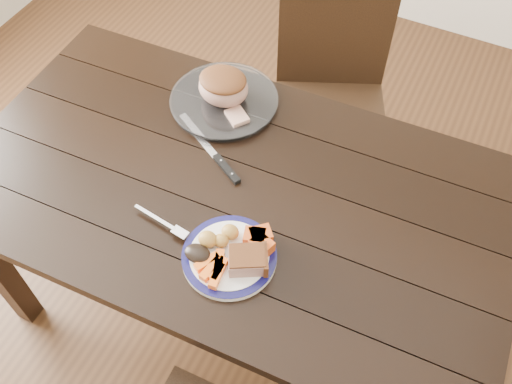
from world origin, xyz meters
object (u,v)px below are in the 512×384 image
at_px(chair_far, 331,89).
at_px(dinner_plate, 229,257).
at_px(serving_platter, 224,102).
at_px(fork, 165,223).
at_px(dining_table, 235,206).
at_px(pork_slice, 247,260).
at_px(roast_joint, 223,88).
at_px(carving_knife, 219,160).

bearing_deg(chair_far, dinner_plate, 70.30).
distance_m(serving_platter, fork, 0.49).
distance_m(dining_table, fork, 0.25).
height_order(dinner_plate, serving_platter, serving_platter).
bearing_deg(pork_slice, fork, 177.18).
xyz_separation_m(serving_platter, roast_joint, (0.00, 0.00, 0.06)).
bearing_deg(serving_platter, dinner_plate, -60.46).
bearing_deg(dining_table, roast_joint, 122.85).
bearing_deg(roast_joint, serving_platter, 0.00).
bearing_deg(pork_slice, carving_knife, 129.90).
xyz_separation_m(dining_table, carving_knife, (-0.08, 0.06, 0.10)).
height_order(pork_slice, fork, pork_slice).
bearing_deg(serving_platter, chair_far, 64.48).
relative_size(dining_table, roast_joint, 10.20).
relative_size(chair_far, roast_joint, 5.82).
distance_m(roast_joint, carving_knife, 0.25).
height_order(dinner_plate, pork_slice, pork_slice).
relative_size(serving_platter, pork_slice, 3.52).
relative_size(serving_platter, fork, 1.88).
bearing_deg(serving_platter, dining_table, -57.15).
xyz_separation_m(serving_platter, carving_knife, (0.10, -0.22, -0.00)).
relative_size(chair_far, dinner_plate, 3.75).
relative_size(chair_far, pork_slice, 9.77).
height_order(chair_far, roast_joint, chair_far).
xyz_separation_m(dining_table, dinner_plate, (0.10, -0.21, 0.10)).
xyz_separation_m(serving_platter, pork_slice, (0.34, -0.50, 0.03)).
relative_size(dinner_plate, carving_knife, 0.86).
xyz_separation_m(chair_far, fork, (-0.13, -0.93, 0.25)).
distance_m(chair_far, roast_joint, 0.58).
distance_m(fork, carving_knife, 0.27).
relative_size(chair_far, carving_knife, 3.22).
xyz_separation_m(dinner_plate, pork_slice, (0.06, -0.00, 0.03)).
distance_m(pork_slice, roast_joint, 0.60).
height_order(dinner_plate, fork, fork).
distance_m(chair_far, pork_slice, 0.99).
height_order(dining_table, chair_far, chair_far).
distance_m(chair_far, serving_platter, 0.55).
bearing_deg(dining_table, pork_slice, -54.75).
distance_m(serving_platter, pork_slice, 0.60).
distance_m(dining_table, dinner_plate, 0.25).
height_order(serving_platter, carving_knife, serving_platter).
relative_size(serving_platter, roast_joint, 2.10).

